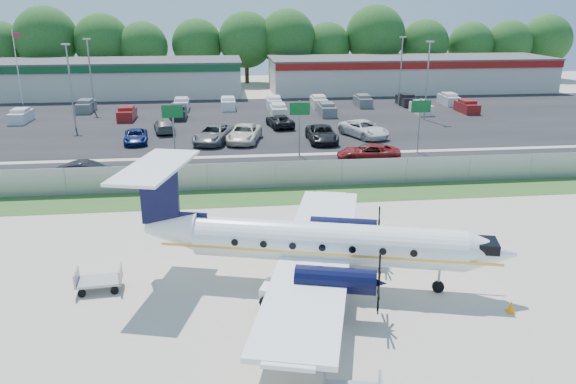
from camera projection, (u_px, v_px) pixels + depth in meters
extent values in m
plane|color=beige|center=(302.00, 272.00, 28.57)|extent=(170.00, 170.00, 0.00)
cube|color=#2D561E|center=(278.00, 196.00, 39.88)|extent=(170.00, 4.00, 0.02)
cube|color=black|center=(270.00, 169.00, 46.48)|extent=(170.00, 8.00, 0.02)
cube|color=black|center=(255.00, 120.00, 66.27)|extent=(170.00, 32.00, 0.02)
cube|color=gray|center=(276.00, 175.00, 41.45)|extent=(120.00, 0.02, 1.90)
cube|color=gray|center=(275.00, 162.00, 41.14)|extent=(120.00, 0.06, 0.06)
cube|color=gray|center=(276.00, 187.00, 41.75)|extent=(120.00, 0.06, 0.06)
cube|color=beige|center=(85.00, 79.00, 83.59)|extent=(46.00, 12.00, 5.00)
cube|color=#474749|center=(83.00, 61.00, 82.76)|extent=(46.40, 12.40, 0.24)
cube|color=#0F4723|center=(73.00, 70.00, 77.21)|extent=(46.00, 0.20, 1.00)
cube|color=beige|center=(410.00, 74.00, 89.07)|extent=(44.00, 12.00, 5.00)
cube|color=#474749|center=(411.00, 58.00, 88.25)|extent=(44.40, 12.40, 0.24)
cube|color=maroon|center=(424.00, 65.00, 82.69)|extent=(44.00, 0.20, 1.00)
cylinder|color=gray|center=(174.00, 132.00, 48.58)|extent=(0.14, 0.14, 5.00)
cube|color=#0C5923|center=(172.00, 111.00, 47.87)|extent=(1.80, 0.08, 1.10)
cylinder|color=gray|center=(299.00, 129.00, 49.79)|extent=(0.14, 0.14, 5.00)
cube|color=#0C5923|center=(300.00, 109.00, 49.08)|extent=(1.80, 0.08, 1.10)
cylinder|color=gray|center=(419.00, 126.00, 51.00)|extent=(0.14, 0.14, 5.00)
cube|color=#0C5923|center=(421.00, 106.00, 50.29)|extent=(1.80, 0.08, 1.10)
cylinder|color=white|center=(17.00, 67.00, 75.43)|extent=(0.12, 0.12, 10.00)
cube|color=#A9283C|center=(16.00, 35.00, 74.16)|extent=(1.00, 0.04, 0.65)
cylinder|color=gray|center=(71.00, 87.00, 60.77)|extent=(0.18, 0.18, 9.00)
cube|color=gray|center=(66.00, 44.00, 59.35)|extent=(0.90, 0.35, 0.18)
cylinder|color=gray|center=(427.00, 82.00, 65.16)|extent=(0.18, 0.18, 9.00)
cube|color=gray|center=(430.00, 42.00, 63.74)|extent=(0.90, 0.35, 0.18)
cylinder|color=gray|center=(91.00, 76.00, 70.20)|extent=(0.18, 0.18, 9.00)
cube|color=gray|center=(87.00, 39.00, 68.78)|extent=(0.90, 0.35, 0.18)
cylinder|color=gray|center=(401.00, 72.00, 74.59)|extent=(0.18, 0.18, 9.00)
cube|color=gray|center=(403.00, 37.00, 73.17)|extent=(0.90, 0.35, 0.18)
cylinder|color=white|center=(327.00, 243.00, 26.60)|extent=(12.77, 5.21, 1.93)
cone|color=white|center=(491.00, 253.00, 25.54)|extent=(2.67, 2.45, 1.93)
cone|color=white|center=(172.00, 230.00, 27.63)|extent=(3.06, 2.56, 1.93)
cube|color=black|center=(487.00, 245.00, 25.45)|extent=(1.23, 1.52, 0.46)
cube|color=white|center=(316.00, 253.00, 26.85)|extent=(7.85, 18.12, 0.22)
cylinder|color=black|center=(335.00, 280.00, 23.88)|extent=(3.63, 1.99, 1.12)
cylinder|color=black|center=(343.00, 228.00, 29.41)|extent=(3.63, 1.99, 1.12)
cube|color=black|center=(160.00, 196.00, 27.15)|extent=(1.91, 0.68, 2.95)
cube|color=white|center=(155.00, 167.00, 26.70)|extent=(4.01, 6.72, 0.14)
cylinder|color=gray|center=(439.00, 279.00, 26.33)|extent=(0.12, 0.12, 1.32)
cylinder|color=black|center=(438.00, 287.00, 26.45)|extent=(0.60, 0.33, 0.57)
cylinder|color=black|center=(309.00, 308.00, 24.49)|extent=(0.73, 0.56, 0.65)
cylinder|color=black|center=(322.00, 252.00, 30.02)|extent=(0.73, 0.56, 0.65)
cube|color=white|center=(287.00, 292.00, 25.47)|extent=(2.60, 2.10, 0.63)
cube|color=white|center=(297.00, 284.00, 25.20)|extent=(1.36, 1.46, 0.45)
cube|color=black|center=(305.00, 285.00, 25.10)|extent=(0.52, 0.99, 0.36)
cylinder|color=black|center=(265.00, 302.00, 25.10)|extent=(0.58, 0.39, 0.54)
cylinder|color=black|center=(274.00, 288.00, 26.39)|extent=(0.58, 0.39, 0.54)
cylinder|color=black|center=(301.00, 307.00, 24.70)|extent=(0.58, 0.39, 0.54)
cylinder|color=black|center=(308.00, 292.00, 25.99)|extent=(0.58, 0.39, 0.54)
cube|color=gray|center=(99.00, 281.00, 26.61)|extent=(2.20, 1.43, 0.13)
cube|color=gray|center=(76.00, 277.00, 26.32)|extent=(0.19, 1.26, 0.63)
cube|color=gray|center=(120.00, 273.00, 26.69)|extent=(0.19, 1.26, 0.63)
cylinder|color=black|center=(82.00, 293.00, 26.02)|extent=(0.39, 0.16, 0.38)
cylinder|color=black|center=(85.00, 282.00, 27.10)|extent=(0.39, 0.16, 0.38)
cylinder|color=black|center=(115.00, 290.00, 26.30)|extent=(0.39, 0.16, 0.38)
cylinder|color=black|center=(117.00, 279.00, 27.37)|extent=(0.39, 0.16, 0.38)
cube|color=gray|center=(324.00, 384.00, 18.93)|extent=(0.33, 1.19, 0.60)
cone|color=orange|center=(511.00, 307.00, 24.73)|extent=(0.35, 0.35, 0.53)
cube|color=orange|center=(510.00, 312.00, 24.81)|extent=(0.37, 0.37, 0.03)
cone|color=orange|center=(283.00, 239.00, 31.81)|extent=(0.40, 0.40, 0.60)
cube|color=orange|center=(283.00, 244.00, 31.90)|extent=(0.42, 0.42, 0.03)
imported|color=black|center=(89.00, 183.00, 42.89)|extent=(5.14, 2.32, 1.64)
imported|color=maroon|center=(368.00, 161.00, 48.79)|extent=(5.83, 3.45, 1.52)
imported|color=navy|center=(136.00, 143.00, 55.33)|extent=(2.73, 5.01, 1.33)
imported|color=#595B5E|center=(214.00, 143.00, 55.47)|extent=(4.55, 6.76, 1.72)
imported|color=beige|center=(244.00, 142.00, 55.83)|extent=(4.11, 6.59, 1.70)
imported|color=black|center=(322.00, 142.00, 55.78)|extent=(2.74, 5.87, 1.62)
imported|color=silver|center=(363.00, 137.00, 57.91)|extent=(4.96, 6.70, 1.69)
imported|color=#595B5E|center=(165.00, 132.00, 60.07)|extent=(2.83, 5.27, 1.45)
imported|color=black|center=(280.00, 127.00, 62.56)|extent=(3.12, 5.42, 1.42)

